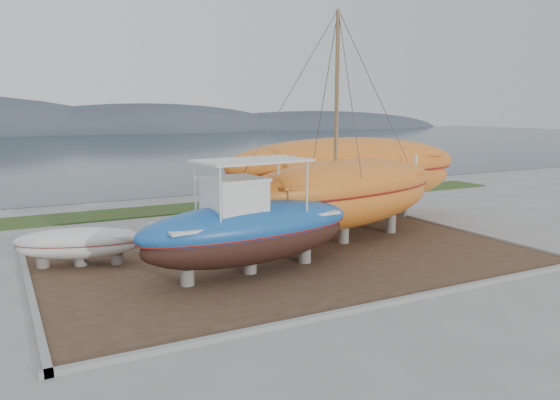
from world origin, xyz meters
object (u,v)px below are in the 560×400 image
blue_caique (250,217)px  orange_sailboat (346,131)px  white_dinghy (80,248)px  orange_bare_hull (345,181)px

blue_caique → orange_sailboat: (5.24, 2.05, 2.72)m
white_dinghy → orange_sailboat: orange_sailboat is taller
orange_bare_hull → white_dinghy: bearing=-163.9°
blue_caique → orange_bare_hull: (7.81, 5.72, 0.08)m
blue_caique → white_dinghy: size_ratio=1.83×
blue_caique → orange_bare_hull: 9.68m
white_dinghy → orange_bare_hull: orange_bare_hull is taller
orange_sailboat → orange_bare_hull: size_ratio=0.86×
blue_caique → white_dinghy: 6.33m
blue_caique → orange_bare_hull: size_ratio=0.65×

